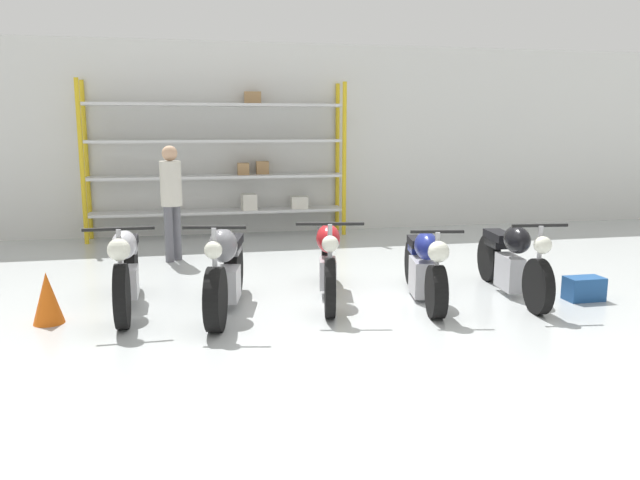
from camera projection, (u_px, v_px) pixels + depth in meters
name	position (u px, v px, depth m)	size (l,w,h in m)	color
ground_plane	(327.00, 305.00, 7.21)	(30.00, 30.00, 0.00)	#B2B7B7
back_wall	(267.00, 139.00, 11.99)	(30.00, 0.08, 3.60)	silver
shelving_rack	(224.00, 161.00, 11.54)	(4.76, 0.63, 2.86)	gold
motorcycle_silver	(126.00, 269.00, 6.96)	(0.71, 2.06, 1.04)	black
motorcycle_grey	(225.00, 271.00, 6.94)	(0.73, 2.05, 1.07)	black
motorcycle_red	(328.00, 259.00, 7.45)	(0.76, 2.17, 1.03)	black
motorcycle_blue	(424.00, 266.00, 7.39)	(0.68, 2.05, 0.95)	black
motorcycle_black	(512.00, 259.00, 7.56)	(0.63, 2.13, 1.00)	black
person_browsing	(171.00, 193.00, 9.44)	(0.45, 0.45, 1.76)	#595960
toolbox	(584.00, 289.00, 7.42)	(0.44, 0.26, 0.28)	#1E4C8C
traffic_cone	(47.00, 298.00, 6.51)	(0.32, 0.32, 0.55)	orange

